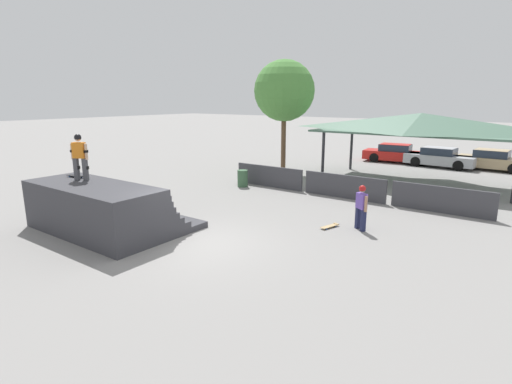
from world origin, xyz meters
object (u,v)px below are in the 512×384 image
object	(u,v)px
skateboard_on_ground	(330,226)
parked_car_silver	(440,158)
parked_car_red	(396,154)
parked_car_tan	(493,160)
skateboard_on_deck	(76,176)
bystander_walking	(361,204)
skater_on_deck	(79,154)
tree_beside_pavilion	(284,91)
trash_bin	(243,178)

from	to	relation	value
skateboard_on_ground	parked_car_silver	size ratio (longest dim) A/B	0.18
parked_car_red	parked_car_tan	xyz separation A→B (m)	(5.85, 0.39, -0.00)
skateboard_on_deck	bystander_walking	bearing A→B (deg)	24.80
skateboard_on_deck	bystander_walking	xyz separation A→B (m)	(8.56, 5.12, -0.79)
skater_on_deck	skateboard_on_ground	bearing A→B (deg)	8.39
skateboard_on_deck	parked_car_red	bearing A→B (deg)	70.69
skater_on_deck	parked_car_red	distance (m)	21.47
skater_on_deck	bystander_walking	bearing A→B (deg)	7.15
bystander_walking	tree_beside_pavilion	xyz separation A→B (m)	(-7.89, 7.56, 3.88)
skater_on_deck	parked_car_red	world-z (taller)	skater_on_deck
skateboard_on_deck	parked_car_tan	world-z (taller)	skateboard_on_deck
skateboard_on_deck	tree_beside_pavilion	world-z (taller)	tree_beside_pavilion
tree_beside_pavilion	skateboard_on_ground	bearing A→B (deg)	-48.76
bystander_walking	parked_car_tan	size ratio (longest dim) A/B	0.37
parked_car_red	parked_car_silver	xyz separation A→B (m)	(2.92, -0.35, -0.00)
skater_on_deck	parked_car_tan	distance (m)	23.71
skater_on_deck	parked_car_silver	bearing A→B (deg)	44.46
bystander_walking	parked_car_red	size ratio (longest dim) A/B	0.34
skateboard_on_ground	skateboard_on_deck	bearing A→B (deg)	137.52
bystander_walking	parked_car_silver	world-z (taller)	bystander_walking
parked_car_silver	skateboard_on_deck	bearing A→B (deg)	-107.00
skateboard_on_deck	skateboard_on_ground	xyz separation A→B (m)	(7.63, 4.73, -1.64)
skater_on_deck	tree_beside_pavilion	bearing A→B (deg)	63.41
skateboard_on_deck	parked_car_tan	xyz separation A→B (m)	(10.74, 21.21, -1.10)
bystander_walking	parked_car_tan	distance (m)	16.24
skateboard_on_ground	trash_bin	bearing A→B (deg)	78.00
parked_car_red	parked_car_silver	size ratio (longest dim) A/B	1.04
tree_beside_pavilion	parked_car_silver	size ratio (longest dim) A/B	1.51
skateboard_on_ground	tree_beside_pavilion	world-z (taller)	tree_beside_pavilion
parked_car_red	parked_car_tan	distance (m)	5.86
parked_car_silver	parked_car_tan	distance (m)	3.02
skateboard_on_ground	trash_bin	size ratio (longest dim) A/B	0.95
skater_on_deck	trash_bin	xyz separation A→B (m)	(0.52, 8.29, -2.12)
skateboard_on_deck	parked_car_silver	bearing A→B (deg)	63.01
skateboard_on_ground	parked_car_tan	distance (m)	16.78
skateboard_on_ground	trash_bin	xyz separation A→B (m)	(-6.53, 3.43, 0.37)
trash_bin	parked_car_silver	world-z (taller)	parked_car_silver
parked_car_silver	bystander_walking	bearing A→B (deg)	-83.33
tree_beside_pavilion	parked_car_red	distance (m)	10.08
bystander_walking	skateboard_on_ground	xyz separation A→B (m)	(-0.92, -0.39, -0.85)
bystander_walking	trash_bin	world-z (taller)	bystander_walking
skater_on_deck	tree_beside_pavilion	size ratio (longest dim) A/B	0.24
skater_on_deck	parked_car_silver	distance (m)	21.91
parked_car_red	parked_car_silver	world-z (taller)	same
skater_on_deck	parked_car_tan	bearing A→B (deg)	38.35
bystander_walking	skater_on_deck	bearing A→B (deg)	68.58
skateboard_on_deck	parked_car_silver	distance (m)	21.94
trash_bin	skateboard_on_ground	bearing A→B (deg)	-27.71
skateboard_on_ground	parked_car_red	distance (m)	16.33
trash_bin	bystander_walking	bearing A→B (deg)	-22.23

